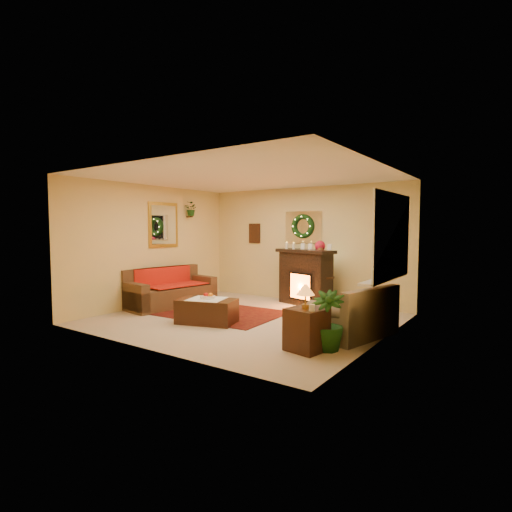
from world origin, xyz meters
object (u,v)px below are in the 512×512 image
Objects in this scene: coffee_table at (207,311)px; loveseat at (354,309)px; end_table_square at (307,331)px; side_table_round at (322,292)px; fireplace at (305,280)px; sofa at (171,286)px.

loveseat is at bearing -1.64° from coffee_table.
end_table_square is at bearing -27.62° from coffee_table.
loveseat reaches higher than side_table_round.
end_table_square is (1.13, -2.87, -0.06)m from side_table_round.
end_table_square is 2.22m from coffee_table.
fireplace is 3.29m from end_table_square.
fireplace is 1.88× the size of side_table_round.
coffee_table is (-2.18, 0.41, -0.06)m from end_table_square.
coffee_table is (1.66, -0.70, -0.22)m from sofa.
loveseat is 1.33× the size of coffee_table.
side_table_round is 1.14× the size of end_table_square.
fireplace is 2.56m from loveseat.
fireplace is 1.23× the size of coffee_table.
loveseat reaches higher than coffee_table.
sofa is 4.10m from loveseat.
sofa is at bearing -146.99° from side_table_round.
sofa is 4.01m from end_table_square.
end_table_square is at bearing -89.05° from loveseat.
side_table_round is at bearing 14.13° from fireplace.
sofa is at bearing 163.91° from end_table_square.
end_table_square is (-0.25, -1.08, -0.15)m from loveseat.
side_table_round is 0.66× the size of coffee_table.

